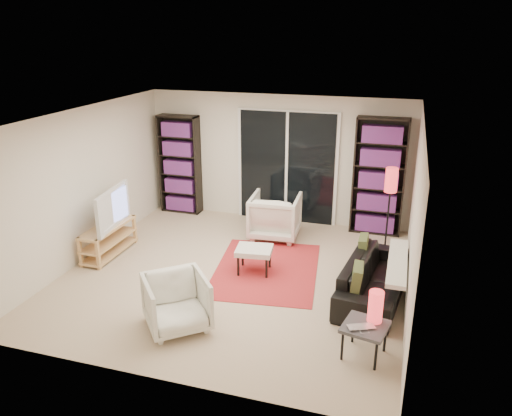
# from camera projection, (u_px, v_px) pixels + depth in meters

# --- Properties ---
(floor) EXTENTS (5.00, 5.00, 0.00)m
(floor) POSITION_uv_depth(u_px,v_px,m) (235.00, 274.00, 7.59)
(floor) COLOR beige
(floor) RESTS_ON ground
(wall_back) EXTENTS (5.00, 0.02, 2.40)m
(wall_back) POSITION_uv_depth(u_px,v_px,m) (277.00, 159.00, 9.42)
(wall_back) COLOR silver
(wall_back) RESTS_ON ground
(wall_front) EXTENTS (5.00, 0.02, 2.40)m
(wall_front) POSITION_uv_depth(u_px,v_px,m) (149.00, 279.00, 4.93)
(wall_front) COLOR silver
(wall_front) RESTS_ON ground
(wall_left) EXTENTS (0.02, 5.00, 2.40)m
(wall_left) POSITION_uv_depth(u_px,v_px,m) (84.00, 185.00, 7.86)
(wall_left) COLOR silver
(wall_left) RESTS_ON ground
(wall_right) EXTENTS (0.02, 5.00, 2.40)m
(wall_right) POSITION_uv_depth(u_px,v_px,m) (414.00, 218.00, 6.49)
(wall_right) COLOR silver
(wall_right) RESTS_ON ground
(ceiling) EXTENTS (5.00, 5.00, 0.02)m
(ceiling) POSITION_uv_depth(u_px,v_px,m) (232.00, 117.00, 6.76)
(ceiling) COLOR white
(ceiling) RESTS_ON wall_back
(sliding_door) EXTENTS (1.92, 0.08, 2.16)m
(sliding_door) POSITION_uv_depth(u_px,v_px,m) (287.00, 168.00, 9.38)
(sliding_door) COLOR white
(sliding_door) RESTS_ON ground
(bookshelf_left) EXTENTS (0.80, 0.30, 1.95)m
(bookshelf_left) POSITION_uv_depth(u_px,v_px,m) (180.00, 165.00, 9.88)
(bookshelf_left) COLOR black
(bookshelf_left) RESTS_ON ground
(bookshelf_right) EXTENTS (0.90, 0.30, 2.10)m
(bookshelf_right) POSITION_uv_depth(u_px,v_px,m) (379.00, 177.00, 8.80)
(bookshelf_right) COLOR black
(bookshelf_right) RESTS_ON ground
(tv_stand) EXTENTS (0.38, 1.18, 0.50)m
(tv_stand) POSITION_uv_depth(u_px,v_px,m) (109.00, 239.00, 8.18)
(tv_stand) COLOR #E5AD7D
(tv_stand) RESTS_ON floor
(tv) EXTENTS (0.29, 1.12, 0.64)m
(tv) POSITION_uv_depth(u_px,v_px,m) (106.00, 208.00, 7.99)
(tv) COLOR black
(tv) RESTS_ON tv_stand
(rug) EXTENTS (1.80, 2.27, 0.01)m
(rug) POSITION_uv_depth(u_px,v_px,m) (266.00, 270.00, 7.73)
(rug) COLOR #B4272A
(rug) RESTS_ON floor
(sofa) EXTENTS (0.98, 1.98, 0.56)m
(sofa) POSITION_uv_depth(u_px,v_px,m) (375.00, 278.00, 6.89)
(sofa) COLOR black
(sofa) RESTS_ON floor
(armchair_back) EXTENTS (0.89, 0.91, 0.79)m
(armchair_back) POSITION_uv_depth(u_px,v_px,m) (275.00, 216.00, 8.83)
(armchair_back) COLOR silver
(armchair_back) RESTS_ON floor
(armchair_front) EXTENTS (1.05, 1.05, 0.69)m
(armchair_front) POSITION_uv_depth(u_px,v_px,m) (177.00, 303.00, 6.15)
(armchair_front) COLOR silver
(armchair_front) RESTS_ON floor
(ottoman) EXTENTS (0.59, 0.51, 0.40)m
(ottoman) POSITION_uv_depth(u_px,v_px,m) (254.00, 251.00, 7.55)
(ottoman) COLOR silver
(ottoman) RESTS_ON floor
(side_table) EXTENTS (0.57, 0.57, 0.40)m
(side_table) POSITION_uv_depth(u_px,v_px,m) (365.00, 329.00, 5.60)
(side_table) COLOR #414146
(side_table) RESTS_ON floor
(laptop) EXTENTS (0.36, 0.31, 0.02)m
(laptop) POSITION_uv_depth(u_px,v_px,m) (363.00, 329.00, 5.49)
(laptop) COLOR silver
(laptop) RESTS_ON side_table
(table_lamp) EXTENTS (0.17, 0.17, 0.38)m
(table_lamp) POSITION_uv_depth(u_px,v_px,m) (376.00, 306.00, 5.61)
(table_lamp) COLOR red
(table_lamp) RESTS_ON side_table
(floor_lamp) EXTENTS (0.22, 0.22, 1.46)m
(floor_lamp) POSITION_uv_depth(u_px,v_px,m) (390.00, 188.00, 7.94)
(floor_lamp) COLOR black
(floor_lamp) RESTS_ON floor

